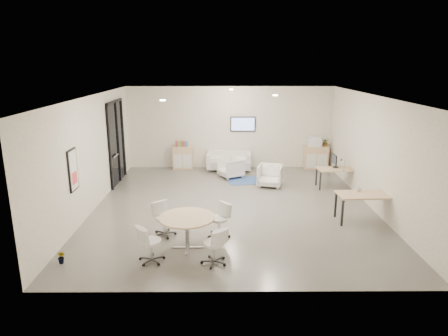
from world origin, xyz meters
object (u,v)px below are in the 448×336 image
at_px(desk_rear, 337,170).
at_px(desk_front, 366,197).
at_px(armchair_left, 231,167).
at_px(loveseat, 229,161).
at_px(round_table, 187,220).
at_px(sideboard_right, 316,157).
at_px(sideboard_left, 183,158).
at_px(armchair_right, 270,175).

distance_m(desk_rear, desk_front, 2.92).
distance_m(armchair_left, desk_front, 5.46).
distance_m(loveseat, desk_front, 6.29).
height_order(desk_rear, desk_front, desk_front).
distance_m(desk_rear, round_table, 6.43).
xyz_separation_m(loveseat, desk_rear, (3.55, -2.30, 0.26)).
height_order(sideboard_right, armchair_left, sideboard_right).
bearing_deg(round_table, sideboard_left, 96.10).
relative_size(sideboard_left, desk_front, 0.60).
distance_m(loveseat, desk_rear, 4.24).
relative_size(loveseat, desk_front, 1.16).
distance_m(sideboard_right, armchair_right, 3.09).
height_order(armchair_left, round_table, armchair_left).
relative_size(sideboard_left, armchair_right, 1.10).
height_order(sideboard_right, loveseat, sideboard_right).
height_order(desk_rear, round_table, round_table).
distance_m(sideboard_right, desk_rear, 2.49).
xyz_separation_m(desk_front, round_table, (-4.56, -1.56, -0.00)).
height_order(desk_front, round_table, same).
height_order(loveseat, armchair_left, armchair_left).
distance_m(sideboard_right, loveseat, 3.43).
xyz_separation_m(sideboard_left, desk_front, (5.30, -5.41, 0.24)).
height_order(armchair_right, desk_rear, armchair_right).
xyz_separation_m(armchair_right, desk_rear, (2.19, -0.18, 0.19)).
xyz_separation_m(desk_rear, desk_front, (-0.06, -2.92, 0.08)).
bearing_deg(armchair_left, desk_rear, 41.74).
distance_m(sideboard_right, round_table, 8.29).
bearing_deg(sideboard_right, armchair_left, -160.85).
distance_m(armchair_left, desk_rear, 3.74).
height_order(loveseat, desk_rear, loveseat).
distance_m(armchair_right, round_table, 5.26).
distance_m(loveseat, round_table, 6.87).
xyz_separation_m(sideboard_left, sideboard_right, (5.24, -0.01, 0.01)).
bearing_deg(desk_rear, armchair_left, 155.06).
distance_m(loveseat, armchair_right, 2.51).
distance_m(sideboard_left, loveseat, 1.82).
relative_size(loveseat, armchair_right, 2.14).
distance_m(sideboard_left, armchair_right, 3.92).
height_order(sideboard_left, sideboard_right, sideboard_right).
xyz_separation_m(armchair_left, armchair_right, (1.31, -1.12, 0.01)).
bearing_deg(sideboard_right, armchair_right, -132.03).
xyz_separation_m(sideboard_right, armchair_left, (-3.38, -1.17, -0.06)).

